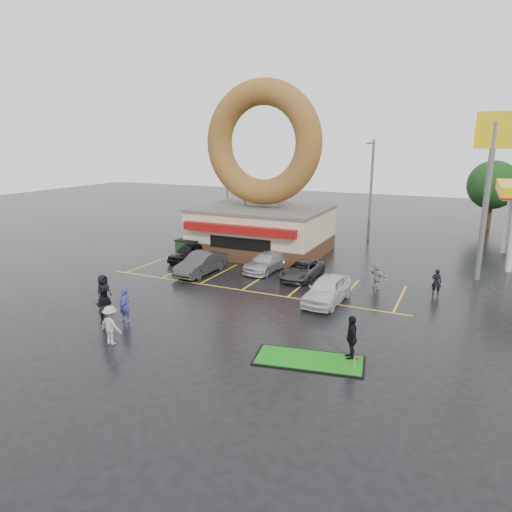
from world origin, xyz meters
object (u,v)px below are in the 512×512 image
at_px(person_blue, 125,305).
at_px(dumpster, 189,249).
at_px(car_silver, 267,262).
at_px(car_grey, 302,270).
at_px(car_white, 327,290).
at_px(putting_green, 309,360).
at_px(shell_sign, 491,165).
at_px(car_dgrey, 201,263).
at_px(streetlight_left, 227,183).
at_px(car_black, 188,252).
at_px(streetlight_mid, 371,188).
at_px(donut_shop, 262,198).
at_px(person_cameraman, 351,338).

relative_size(person_blue, dumpster, 0.97).
distance_m(car_silver, car_grey, 2.95).
bearing_deg(person_blue, dumpster, 107.99).
xyz_separation_m(car_white, dumpster, (-12.83, 5.54, -0.11)).
bearing_deg(putting_green, shell_sign, 68.16).
bearing_deg(person_blue, car_dgrey, 95.41).
height_order(streetlight_left, car_dgrey, streetlight_left).
bearing_deg(shell_sign, car_silver, -163.34).
bearing_deg(streetlight_left, car_black, -75.25).
xyz_separation_m(car_dgrey, car_white, (9.45, -1.85, 0.02)).
relative_size(shell_sign, streetlight_mid, 1.18).
bearing_deg(car_grey, streetlight_left, 137.02).
height_order(car_grey, putting_green, car_grey).
relative_size(shell_sign, car_black, 2.75).
bearing_deg(car_grey, streetlight_mid, 86.06).
xyz_separation_m(donut_shop, car_silver, (2.64, -4.97, -3.82)).
relative_size(streetlight_mid, car_dgrey, 2.00).
bearing_deg(car_dgrey, shell_sign, 23.90).
xyz_separation_m(person_blue, dumpster, (-4.48, 12.61, -0.23)).
bearing_deg(streetlight_mid, putting_green, -83.69).
height_order(streetlight_mid, car_dgrey, streetlight_mid).
bearing_deg(putting_green, dumpster, 138.19).
distance_m(car_black, putting_green, 17.92).
relative_size(car_dgrey, dumpster, 2.49).
relative_size(person_cameraman, putting_green, 0.40).
distance_m(car_grey, person_cameraman, 11.54).
height_order(car_white, person_cameraman, person_cameraman).
bearing_deg(person_blue, car_silver, 75.49).
height_order(streetlight_mid, car_silver, streetlight_mid).
height_order(car_dgrey, dumpster, car_dgrey).
xyz_separation_m(car_dgrey, car_silver, (3.75, 2.65, -0.10)).
distance_m(streetlight_mid, car_black, 17.37).
distance_m(streetlight_left, car_white, 22.82).
bearing_deg(car_black, shell_sign, 13.00).
bearing_deg(shell_sign, streetlight_mid, 135.27).
bearing_deg(car_white, streetlight_mid, 97.81).
xyz_separation_m(streetlight_mid, car_grey, (-1.50, -13.64, -4.20)).
bearing_deg(streetlight_mid, dumpster, -134.08).
bearing_deg(streetlight_mid, donut_shop, -131.38).
relative_size(car_dgrey, car_white, 1.01).
height_order(donut_shop, person_blue, donut_shop).
bearing_deg(car_white, person_blue, -136.34).
xyz_separation_m(shell_sign, streetlight_mid, (-9.00, 8.92, -2.60)).
relative_size(shell_sign, car_grey, 2.52).
distance_m(streetlight_mid, putting_green, 25.19).
height_order(car_white, putting_green, car_white).
xyz_separation_m(shell_sign, car_silver, (-13.36, -4.00, -6.74)).
height_order(car_silver, car_white, car_white).
relative_size(streetlight_left, car_grey, 2.14).
bearing_deg(person_cameraman, person_blue, -110.16).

